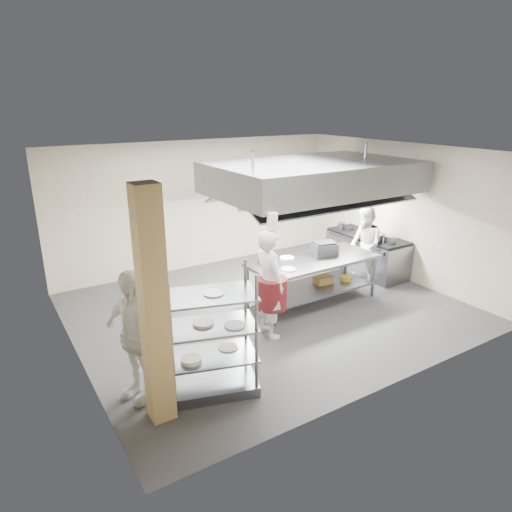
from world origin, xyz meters
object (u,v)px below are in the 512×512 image
griddle (324,249)px  island (312,281)px  chef_plating (135,336)px  cooking_range (366,255)px  pass_rack (211,333)px  chef_line (365,245)px  stockpot (377,238)px  chef_head (269,284)px

griddle → island: bearing=-147.2°
chef_plating → cooking_range: bearing=84.2°
pass_rack → cooking_range: (5.17, 2.26, -0.47)m
cooking_range → chef_line: bearing=-141.2°
island → chef_line: chef_line is taller
island → stockpot: stockpot is taller
chef_head → griddle: (1.86, 0.79, 0.08)m
island → griddle: griddle is taller
griddle → stockpot: size_ratio=1.95×
island → cooking_range: bearing=16.7°
chef_plating → griddle: bearing=84.1°
pass_rack → stockpot: 5.27m
pass_rack → chef_head: (1.54, 0.92, 0.05)m
pass_rack → chef_plating: chef_plating is taller
chef_head → chef_line: (3.16, 0.95, -0.10)m
chef_head → griddle: size_ratio=4.01×
island → pass_rack: 3.44m
cooking_range → stockpot: (-0.22, -0.48, 0.56)m
chef_line → stockpot: chef_line is taller
cooking_range → chef_head: 3.91m
cooking_range → chef_head: chef_head is taller
pass_rack → griddle: size_ratio=3.80×
island → stockpot: size_ratio=10.78×
island → chef_line: size_ratio=1.55×
island → chef_head: bearing=-156.6°
pass_rack → chef_line: bearing=38.9°
chef_head → chef_line: chef_head is taller
chef_head → chef_plating: (-2.44, -0.51, -0.02)m
island → chef_head: 1.70m
chef_line → chef_plating: chef_plating is taller
cooking_range → chef_head: bearing=-159.8°
chef_plating → griddle: 4.50m
island → pass_rack: (-3.02, -1.59, 0.44)m
chef_head → cooking_range: bearing=-69.8°
cooking_range → chef_plating: bearing=-163.1°
chef_plating → griddle: size_ratio=3.92×
pass_rack → chef_head: 1.79m
chef_head → griddle: bearing=-67.0°
pass_rack → cooking_range: 5.67m
island → chef_line: 1.74m
island → chef_plating: (-3.93, -1.18, 0.47)m
island → pass_rack: size_ratio=1.46×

